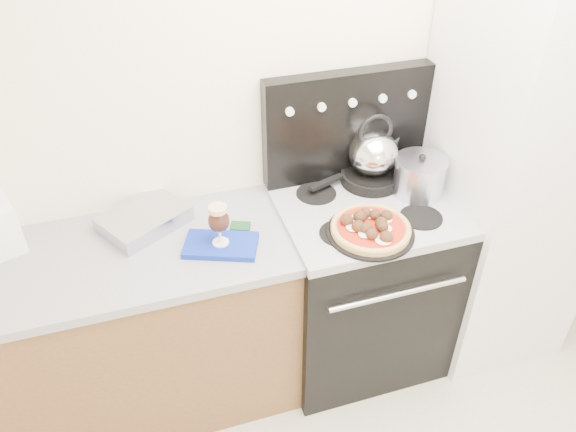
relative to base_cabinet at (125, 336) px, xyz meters
name	(u,v)px	position (x,y,z in m)	size (l,w,h in m)	color
room_shell	(482,291)	(1.02, -0.91, 0.82)	(3.52, 3.01, 2.52)	beige
base_cabinet	(125,336)	(0.00, 0.00, 0.00)	(1.45, 0.60, 0.86)	brown
countertop	(105,259)	(0.00, 0.00, 0.45)	(1.48, 0.63, 0.04)	#9696A0
stove_body	(359,286)	(1.10, -0.02, 0.01)	(0.76, 0.65, 0.88)	black
cooktop	(367,209)	(1.10, -0.02, 0.47)	(0.76, 0.65, 0.04)	#ADADB2
backguard	(347,125)	(1.10, 0.25, 0.74)	(0.76, 0.08, 0.50)	black
fridge	(511,176)	(1.80, -0.05, 0.52)	(0.64, 0.68, 1.90)	silver
foil_sheet	(144,219)	(0.17, 0.15, 0.50)	(0.33, 0.24, 0.07)	silver
oven_mitt	(221,245)	(0.45, -0.09, 0.48)	(0.29, 0.17, 0.02)	#1129A5
beer_glass	(219,225)	(0.45, -0.09, 0.58)	(0.08, 0.08, 0.18)	black
pizza_pan	(370,232)	(1.04, -0.21, 0.50)	(0.36, 0.36, 0.01)	#242424
pizza	(371,227)	(1.04, -0.21, 0.52)	(0.32, 0.32, 0.05)	tan
skillet	(371,177)	(1.20, 0.14, 0.51)	(0.27, 0.27, 0.05)	black
tea_kettle	(374,149)	(1.20, 0.14, 0.66)	(0.22, 0.22, 0.24)	white
stock_pot	(419,177)	(1.36, 0.00, 0.57)	(0.22, 0.22, 0.16)	silver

